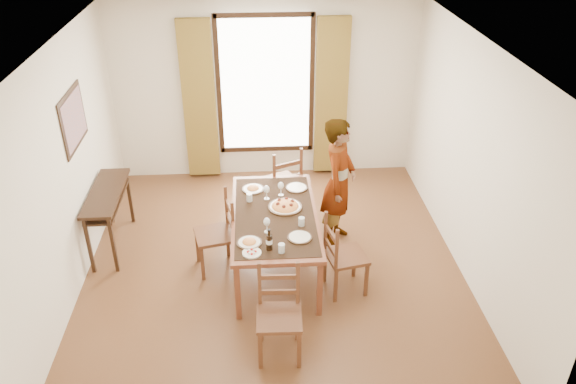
{
  "coord_description": "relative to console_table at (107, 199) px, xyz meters",
  "views": [
    {
      "loc": [
        -0.2,
        -5.48,
        4.22
      ],
      "look_at": [
        0.18,
        0.08,
        1.0
      ],
      "focal_mm": 35.0,
      "sensor_mm": 36.0,
      "label": 1
    }
  ],
  "objects": [
    {
      "name": "chair_east",
      "position": [
        2.79,
        -1.06,
        -0.24
      ],
      "size": [
        0.51,
        0.51,
        0.96
      ],
      "rotation": [
        0.0,
        0.0,
        1.78
      ],
      "color": "brown",
      "rests_on": "ground"
    },
    {
      "name": "caprese_plate",
      "position": [
        1.77,
        -1.34,
        0.09
      ],
      "size": [
        0.2,
        0.2,
        0.04
      ],
      "primitive_type": null,
      "color": "silver",
      "rests_on": "dining_table"
    },
    {
      "name": "plate_nw",
      "position": [
        1.8,
        -0.01,
        0.1
      ],
      "size": [
        0.27,
        0.27,
        0.05
      ],
      "primitive_type": null,
      "color": "silver",
      "rests_on": "dining_table"
    },
    {
      "name": "plate_se",
      "position": [
        2.29,
        -1.1,
        0.1
      ],
      "size": [
        0.27,
        0.27,
        0.05
      ],
      "primitive_type": null,
      "color": "silver",
      "rests_on": "dining_table"
    },
    {
      "name": "console_table",
      "position": [
        0.0,
        0.0,
        0.0
      ],
      "size": [
        0.38,
        1.2,
        0.8
      ],
      "color": "black",
      "rests_on": "ground"
    },
    {
      "name": "plate_ne",
      "position": [
        2.35,
        -0.01,
        0.1
      ],
      "size": [
        0.27,
        0.27,
        0.05
      ],
      "primitive_type": null,
      "color": "silver",
      "rests_on": "dining_table"
    },
    {
      "name": "plate_sw",
      "position": [
        1.75,
        -1.16,
        0.1
      ],
      "size": [
        0.27,
        0.27,
        0.05
      ],
      "primitive_type": null,
      "color": "silver",
      "rests_on": "dining_table"
    },
    {
      "name": "chair_north",
      "position": [
        2.2,
        0.58,
        -0.19
      ],
      "size": [
        0.62,
        0.62,
        1.06
      ],
      "rotation": [
        0.0,
        0.0,
        3.57
      ],
      "color": "brown",
      "rests_on": "ground"
    },
    {
      "name": "chair_west",
      "position": [
        1.37,
        -0.55,
        -0.22
      ],
      "size": [
        0.53,
        0.53,
        0.99
      ],
      "rotation": [
        0.0,
        0.0,
        -1.34
      ],
      "color": "brown",
      "rests_on": "ground"
    },
    {
      "name": "chair_south",
      "position": [
        2.02,
        -1.97,
        -0.23
      ],
      "size": [
        0.45,
        0.45,
        0.98
      ],
      "rotation": [
        0.0,
        0.0,
        -0.04
      ],
      "color": "brown",
      "rests_on": "ground"
    },
    {
      "name": "man",
      "position": [
        2.87,
        -0.05,
        0.16
      ],
      "size": [
        0.91,
        0.85,
        1.69
      ],
      "primitive_type": "imported",
      "rotation": [
        0.0,
        0.0,
        1.17
      ],
      "color": "#9C9EA4",
      "rests_on": "ground"
    },
    {
      "name": "ground",
      "position": [
        2.03,
        -0.6,
        -0.68
      ],
      "size": [
        5.0,
        5.0,
        0.0
      ],
      "primitive_type": "plane",
      "color": "#512E19",
      "rests_on": "ground"
    },
    {
      "name": "wine_glass_b",
      "position": [
        2.14,
        -0.17,
        0.16
      ],
      "size": [
        0.08,
        0.08,
        0.18
      ],
      "primitive_type": null,
      "color": "white",
      "rests_on": "dining_table"
    },
    {
      "name": "wine_glass_c",
      "position": [
        1.96,
        -0.24,
        0.16
      ],
      "size": [
        0.08,
        0.08,
        0.18
      ],
      "primitive_type": null,
      "color": "white",
      "rests_on": "dining_table"
    },
    {
      "name": "tumbler_c",
      "position": [
        2.08,
        -1.34,
        0.12
      ],
      "size": [
        0.07,
        0.07,
        0.1
      ],
      "primitive_type": "cylinder",
      "color": "silver",
      "rests_on": "dining_table"
    },
    {
      "name": "wine_bottle",
      "position": [
        1.96,
        -1.28,
        0.2
      ],
      "size": [
        0.07,
        0.07,
        0.25
      ],
      "primitive_type": null,
      "color": "black",
      "rests_on": "dining_table"
    },
    {
      "name": "wine_glass_a",
      "position": [
        1.95,
        -0.96,
        0.16
      ],
      "size": [
        0.08,
        0.08,
        0.18
      ],
      "primitive_type": null,
      "color": "white",
      "rests_on": "dining_table"
    },
    {
      "name": "room_shell",
      "position": [
        2.03,
        -0.47,
        0.86
      ],
      "size": [
        4.6,
        5.1,
        2.74
      ],
      "color": "silver",
      "rests_on": "ground"
    },
    {
      "name": "dining_table",
      "position": [
        2.05,
        -0.59,
        0.01
      ],
      "size": [
        0.99,
        1.89,
        0.76
      ],
      "color": "brown",
      "rests_on": "ground"
    },
    {
      "name": "tumbler_a",
      "position": [
        2.33,
        -0.85,
        0.12
      ],
      "size": [
        0.07,
        0.07,
        0.1
      ],
      "primitive_type": "cylinder",
      "color": "silver",
      "rests_on": "dining_table"
    },
    {
      "name": "tumbler_b",
      "position": [
        1.76,
        -0.28,
        0.12
      ],
      "size": [
        0.07,
        0.07,
        0.1
      ],
      "primitive_type": "cylinder",
      "color": "silver",
      "rests_on": "dining_table"
    },
    {
      "name": "pasta_platter",
      "position": [
        2.18,
        -0.47,
        0.12
      ],
      "size": [
        0.4,
        0.4,
        0.1
      ],
      "primitive_type": null,
      "color": "#CE4C1A",
      "rests_on": "dining_table"
    }
  ]
}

